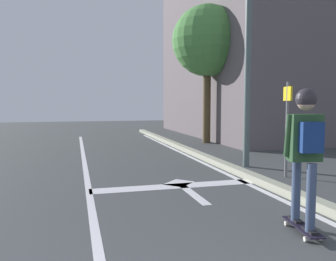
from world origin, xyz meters
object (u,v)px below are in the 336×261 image
skater (306,140)px  street_sign_post (287,115)px  skateboard (302,227)px  roadside_tree (207,42)px

skater → street_sign_post: bearing=59.5°
street_sign_post → skateboard: bearing=-120.6°
roadside_tree → skateboard: bearing=-104.4°
street_sign_post → roadside_tree: roadside_tree is taller
skateboard → street_sign_post: street_sign_post is taller
skateboard → street_sign_post: bearing=59.4°
street_sign_post → skater: bearing=-120.5°
skateboard → roadside_tree: bearing=75.6°
skater → street_sign_post: size_ratio=0.82×
skater → roadside_tree: 10.06m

